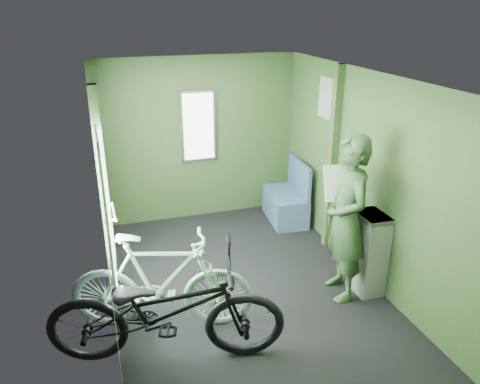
# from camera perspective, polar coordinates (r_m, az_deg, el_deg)

# --- Properties ---
(room) EXTENTS (4.00, 4.02, 2.31)m
(room) POSITION_cam_1_polar(r_m,az_deg,el_deg) (4.71, -0.20, 3.46)
(room) COLOR black
(room) RESTS_ON ground
(bicycle_black) EXTENTS (2.18, 1.31, 1.15)m
(bicycle_black) POSITION_cam_1_polar(r_m,az_deg,el_deg) (4.46, -8.63, -19.58)
(bicycle_black) COLOR black
(bicycle_black) RESTS_ON ground
(bicycle_mint) EXTENTS (1.81, 1.05, 1.07)m
(bicycle_mint) POSITION_cam_1_polar(r_m,az_deg,el_deg) (4.81, -9.17, -15.98)
(bicycle_mint) COLOR #84C69D
(bicycle_mint) RESTS_ON ground
(passenger) EXTENTS (0.50, 0.74, 1.77)m
(passenger) POSITION_cam_1_polar(r_m,az_deg,el_deg) (4.90, 12.84, -3.25)
(passenger) COLOR #31502B
(passenger) RESTS_ON ground
(waste_box) EXTENTS (0.27, 0.38, 0.91)m
(waste_box) POSITION_cam_1_polar(r_m,az_deg,el_deg) (5.22, 15.39, -7.20)
(waste_box) COLOR gray
(waste_box) RESTS_ON ground
(bench_seat) EXTENTS (0.54, 0.87, 0.88)m
(bench_seat) POSITION_cam_1_polar(r_m,az_deg,el_deg) (6.76, 5.72, -1.33)
(bench_seat) COLOR navy
(bench_seat) RESTS_ON ground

